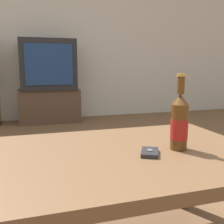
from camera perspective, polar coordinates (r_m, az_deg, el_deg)
back_wall at (r=3.94m, az=-13.28°, el=17.65°), size 8.00×0.05×2.60m
coffee_table at (r=0.98m, az=1.02°, el=-12.38°), size 1.06×0.69×0.44m
tv_stand at (r=3.67m, az=-13.41°, el=1.35°), size 0.80×0.38×0.45m
television at (r=3.63m, az=-13.75°, el=9.97°), size 0.71×0.45×0.66m
beer_bottle at (r=1.00m, az=14.45°, el=-2.19°), size 0.06×0.06×0.28m
cell_phone at (r=0.94m, az=8.23°, el=-8.71°), size 0.09×0.11×0.02m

